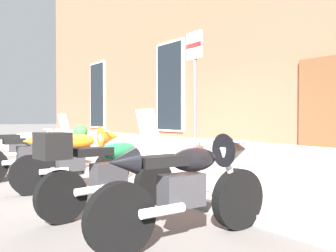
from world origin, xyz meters
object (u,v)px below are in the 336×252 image
Objects in this scene: motorcycle_black_sport at (192,183)px; barrel_planter at (81,142)px; motorcycle_grey_naked at (23,149)px; motorcycle_green_touring at (105,170)px; motorcycle_orange_sport at (78,156)px; parking_sign at (195,85)px; motorcycle_silver_touring at (26,152)px.

motorcycle_black_sport is 7.15m from barrel_planter.
motorcycle_grey_naked is 1.08× the size of motorcycle_green_touring.
motorcycle_black_sport is at bearing -1.19° from motorcycle_orange_sport.
motorcycle_grey_naked is 4.90m from parking_sign.
parking_sign reaches higher than motorcycle_grey_naked.
motorcycle_orange_sport is 4.23m from barrel_planter.
motorcycle_orange_sport is at bearing 178.81° from motorcycle_black_sport.
parking_sign is at bearing 138.82° from motorcycle_black_sport.
motorcycle_orange_sport is (3.22, 0.07, 0.10)m from motorcycle_grey_naked.
parking_sign is (-1.81, 1.59, 1.19)m from motorcycle_black_sport.
motorcycle_silver_touring reaches higher than motorcycle_grey_naked.
parking_sign is (2.78, 1.96, 1.22)m from motorcycle_silver_touring.
motorcycle_green_touring reaches higher than motorcycle_orange_sport.
barrel_planter is at bearing 165.97° from motorcycle_black_sport.
motorcycle_orange_sport is 0.97× the size of motorcycle_black_sport.
motorcycle_grey_naked is 1.86m from barrel_planter.
barrel_planter reaches higher than motorcycle_grey_naked.
parking_sign is (1.23, 1.52, 1.18)m from motorcycle_orange_sport.
motorcycle_silver_touring reaches higher than motorcycle_black_sport.
barrel_planter is at bearing 178.36° from parking_sign.
motorcycle_silver_touring is 3.15m from barrel_planter.
motorcycle_green_touring is (4.89, -0.26, 0.08)m from motorcycle_grey_naked.
motorcycle_grey_naked is 6.27m from motorcycle_black_sport.
motorcycle_silver_touring is at bearing -144.77° from parking_sign.
motorcycle_silver_touring is 3.61m from parking_sign.
motorcycle_orange_sport is (1.54, 0.44, 0.04)m from motorcycle_silver_touring.
motorcycle_orange_sport reaches higher than motorcycle_grey_naked.
motorcycle_green_touring is at bearing -76.87° from parking_sign.
parking_sign reaches higher than barrel_planter.
motorcycle_orange_sport is 2.29m from parking_sign.
motorcycle_orange_sport is 2.24× the size of barrel_planter.
motorcycle_grey_naked is at bearing -160.30° from parking_sign.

